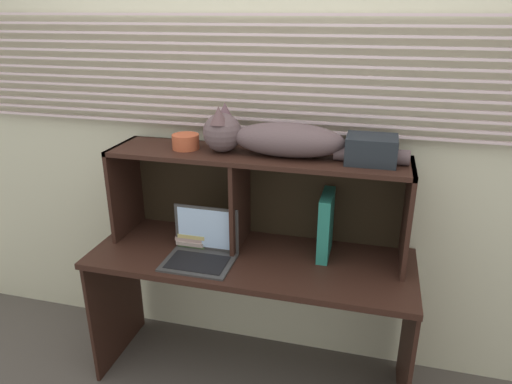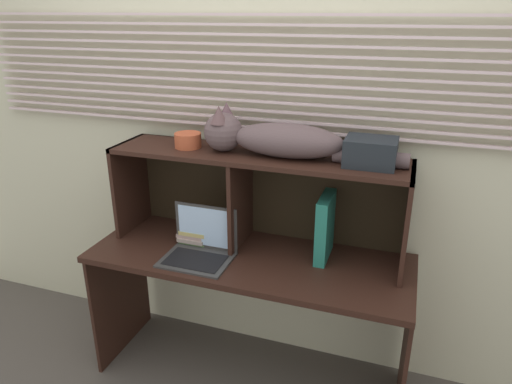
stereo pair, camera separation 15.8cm
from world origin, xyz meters
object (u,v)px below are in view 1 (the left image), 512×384
laptop (201,249)px  storage_box (371,150)px  cat (273,138)px  book_stack (199,231)px  small_basket (186,142)px  binder_upright (326,225)px

laptop → storage_box: bearing=14.6°
cat → book_stack: cat is taller
book_stack → small_basket: 0.48m
small_basket → laptop: bearing=-55.3°
storage_box → small_basket: bearing=180.0°
binder_upright → storage_box: 0.42m
binder_upright → small_basket: bearing=180.0°
binder_upright → storage_box: size_ratio=1.44×
binder_upright → storage_box: storage_box is taller
laptop → storage_box: 0.90m
book_stack → storage_box: 0.96m
cat → storage_box: cat is taller
cat → storage_box: (0.44, 0.00, -0.02)m
small_basket → storage_box: storage_box is taller
binder_upright → small_basket: small_basket is taller
cat → storage_box: size_ratio=4.30×
cat → laptop: size_ratio=2.90×
laptop → book_stack: size_ratio=1.22×
small_basket → storage_box: 0.87m
book_stack → laptop: bearing=-65.9°
cat → binder_upright: bearing=0.0°
cat → binder_upright: (0.26, 0.00, -0.41)m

